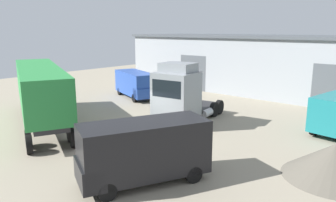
# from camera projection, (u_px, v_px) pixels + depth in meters

# --- Properties ---
(ground_plane) EXTENTS (60.00, 60.00, 0.00)m
(ground_plane) POSITION_uv_depth(u_px,v_px,m) (144.00, 135.00, 19.81)
(ground_plane) COLOR gray
(warehouse_building) EXTENTS (31.28, 9.68, 5.66)m
(warehouse_building) POSITION_uv_depth(u_px,v_px,m) (274.00, 64.00, 32.92)
(warehouse_building) COLOR #93999E
(warehouse_building) RESTS_ON ground_plane
(tractor_unit_grey) EXTENTS (3.33, 6.41, 4.15)m
(tractor_unit_grey) POSITION_uv_depth(u_px,v_px,m) (180.00, 96.00, 21.63)
(tractor_unit_grey) COLOR gray
(tractor_unit_grey) RESTS_ON ground_plane
(container_trailer_green) EXTENTS (12.39, 7.30, 3.86)m
(container_trailer_green) POSITION_uv_depth(u_px,v_px,m) (40.00, 88.00, 21.46)
(container_trailer_green) COLOR #28843D
(container_trailer_green) RESTS_ON ground_plane
(delivery_van_blue) EXTENTS (5.80, 3.79, 2.39)m
(delivery_van_blue) POSITION_uv_depth(u_px,v_px,m) (136.00, 84.00, 30.25)
(delivery_van_blue) COLOR #2347A3
(delivery_van_blue) RESTS_ON ground_plane
(delivery_van_black) EXTENTS (4.06, 5.68, 2.59)m
(delivery_van_black) POSITION_uv_depth(u_px,v_px,m) (141.00, 151.00, 13.35)
(delivery_van_black) COLOR black
(delivery_van_black) RESTS_ON ground_plane
(gravel_pile) EXTENTS (4.29, 4.29, 1.53)m
(gravel_pile) POSITION_uv_depth(u_px,v_px,m) (334.00, 161.00, 13.95)
(gravel_pile) COLOR #565147
(gravel_pile) RESTS_ON ground_plane
(oil_drum) EXTENTS (0.58, 0.58, 0.88)m
(oil_drum) POSITION_uv_depth(u_px,v_px,m) (104.00, 148.00, 16.31)
(oil_drum) COLOR #B22D23
(oil_drum) RESTS_ON ground_plane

